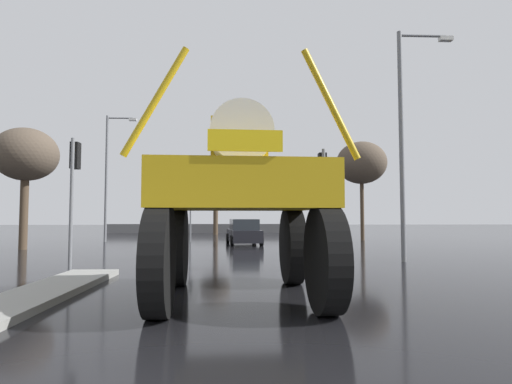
# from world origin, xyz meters

# --- Properties ---
(ground_plane) EXTENTS (120.00, 120.00, 0.00)m
(ground_plane) POSITION_xyz_m (0.00, 18.00, 0.00)
(ground_plane) COLOR black
(median_island) EXTENTS (1.34, 9.33, 0.15)m
(median_island) POSITION_xyz_m (-3.12, 4.55, 0.07)
(median_island) COLOR gray
(median_island) RESTS_ON ground
(oversize_sprayer) EXTENTS (4.12, 5.34, 4.64)m
(oversize_sprayer) POSITION_xyz_m (1.06, 5.61, 2.08)
(oversize_sprayer) COLOR black
(oversize_sprayer) RESTS_ON ground
(sedan_ahead) EXTENTS (2.25, 4.27, 1.52)m
(sedan_ahead) POSITION_xyz_m (1.38, 21.89, 0.71)
(sedan_ahead) COLOR black
(sedan_ahead) RESTS_ON ground
(traffic_signal_near_left) EXTENTS (0.24, 0.54, 4.12)m
(traffic_signal_near_left) POSITION_xyz_m (-4.09, 9.90, 3.01)
(traffic_signal_near_left) COLOR slate
(traffic_signal_near_left) RESTS_ON ground
(traffic_signal_near_right) EXTENTS (0.24, 0.54, 3.83)m
(traffic_signal_near_right) POSITION_xyz_m (3.74, 9.90, 2.80)
(traffic_signal_near_right) COLOR slate
(traffic_signal_near_right) RESTS_ON ground
(traffic_signal_far_left) EXTENTS (0.24, 0.55, 3.47)m
(traffic_signal_far_left) POSITION_xyz_m (-2.12, 24.57, 2.53)
(traffic_signal_far_left) COLOR slate
(traffic_signal_far_left) RESTS_ON ground
(traffic_signal_far_right) EXTENTS (0.24, 0.55, 3.89)m
(traffic_signal_far_right) POSITION_xyz_m (5.31, 24.56, 2.84)
(traffic_signal_far_right) COLOR slate
(traffic_signal_far_right) RESTS_ON ground
(streetlight_near_right) EXTENTS (2.17, 0.24, 8.81)m
(streetlight_near_right) POSITION_xyz_m (7.39, 12.14, 4.90)
(streetlight_near_right) COLOR slate
(streetlight_near_right) RESTS_ON ground
(streetlight_far_left) EXTENTS (2.03, 0.24, 8.46)m
(streetlight_far_left) POSITION_xyz_m (-7.63, 24.75, 4.70)
(streetlight_far_left) COLOR slate
(streetlight_far_left) RESTS_ON ground
(bare_tree_left) EXTENTS (3.21, 3.21, 6.25)m
(bare_tree_left) POSITION_xyz_m (-9.93, 18.49, 4.82)
(bare_tree_left) COLOR #473828
(bare_tree_left) RESTS_ON ground
(bare_tree_right) EXTENTS (3.52, 3.52, 6.97)m
(bare_tree_right) POSITION_xyz_m (9.76, 25.59, 5.45)
(bare_tree_right) COLOR #473828
(bare_tree_right) RESTS_ON ground
(bare_tree_far_center) EXTENTS (2.83, 2.83, 6.26)m
(bare_tree_far_center) POSITION_xyz_m (-1.05, 35.16, 4.94)
(bare_tree_far_center) COLOR #473828
(bare_tree_far_center) RESTS_ON ground
(roadside_barrier) EXTENTS (24.35, 0.24, 0.90)m
(roadside_barrier) POSITION_xyz_m (0.00, 38.77, 0.45)
(roadside_barrier) COLOR #59595B
(roadside_barrier) RESTS_ON ground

